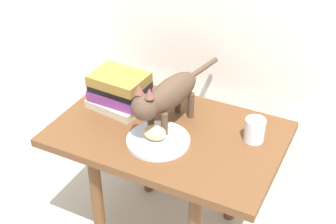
% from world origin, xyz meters
% --- Properties ---
extents(side_table, '(0.81, 0.52, 0.52)m').
position_xyz_m(side_table, '(0.00, 0.00, 0.45)').
color(side_table, brown).
rests_on(side_table, ground).
extents(plate, '(0.22, 0.22, 0.01)m').
position_xyz_m(plate, '(0.00, -0.08, 0.53)').
color(plate, silver).
rests_on(plate, side_table).
extents(bread_roll, '(0.08, 0.07, 0.05)m').
position_xyz_m(bread_roll, '(-0.01, -0.08, 0.56)').
color(bread_roll, '#E0BC7A').
rests_on(bread_roll, plate).
extents(cat, '(0.14, 0.47, 0.23)m').
position_xyz_m(cat, '(-0.01, 0.02, 0.66)').
color(cat, '#4C3828').
rests_on(cat, side_table).
extents(book_stack, '(0.23, 0.18, 0.14)m').
position_xyz_m(book_stack, '(-0.23, 0.06, 0.59)').
color(book_stack, '#BCB299').
rests_on(book_stack, side_table).
extents(candle_jar, '(0.07, 0.07, 0.08)m').
position_xyz_m(candle_jar, '(0.29, 0.08, 0.56)').
color(candle_jar, silver).
rests_on(candle_jar, side_table).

